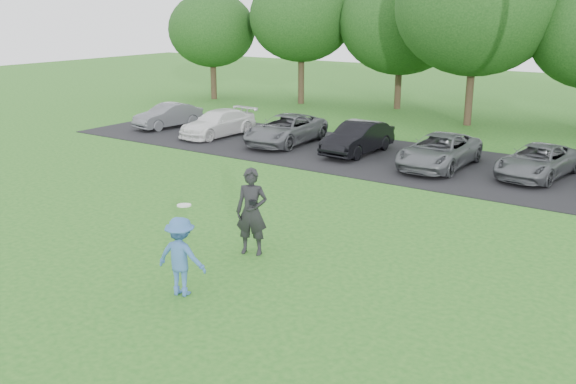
{
  "coord_description": "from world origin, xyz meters",
  "views": [
    {
      "loc": [
        8.2,
        -8.41,
        5.5
      ],
      "look_at": [
        0.0,
        3.5,
        1.3
      ],
      "focal_mm": 40.0,
      "sensor_mm": 36.0,
      "label": 1
    }
  ],
  "objects": [
    {
      "name": "camera_bystander",
      "position": [
        -0.34,
        2.53,
        1.01
      ],
      "size": [
        0.86,
        0.71,
        2.02
      ],
      "color": "black",
      "rests_on": "ground"
    },
    {
      "name": "parking_lot",
      "position": [
        0.0,
        13.0,
        0.01
      ],
      "size": [
        32.0,
        6.5,
        0.03
      ],
      "primitive_type": "cube",
      "color": "black",
      "rests_on": "ground"
    },
    {
      "name": "ground",
      "position": [
        0.0,
        0.0,
        0.0
      ],
      "size": [
        100.0,
        100.0,
        0.0
      ],
      "primitive_type": "plane",
      "color": "#22621C",
      "rests_on": "ground"
    },
    {
      "name": "tree_row",
      "position": [
        1.51,
        22.76,
        4.91
      ],
      "size": [
        42.39,
        9.85,
        8.64
      ],
      "color": "#38281C",
      "rests_on": "ground"
    },
    {
      "name": "frisbee_player",
      "position": [
        -0.14,
        0.02,
        0.8
      ],
      "size": [
        1.14,
        0.81,
        1.93
      ],
      "color": "#3B65A6",
      "rests_on": "ground"
    },
    {
      "name": "parked_cars",
      "position": [
        -0.34,
        12.92,
        0.61
      ],
      "size": [
        28.17,
        4.68,
        1.21
      ],
      "color": "#5C5F64",
      "rests_on": "parking_lot"
    }
  ]
}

